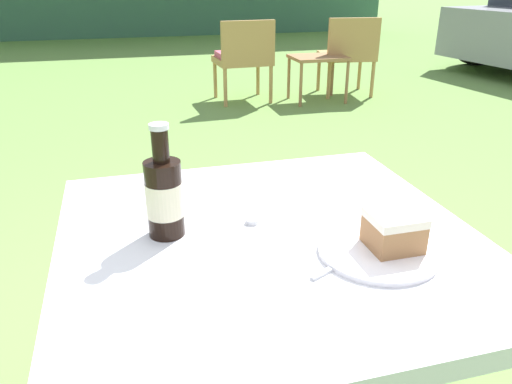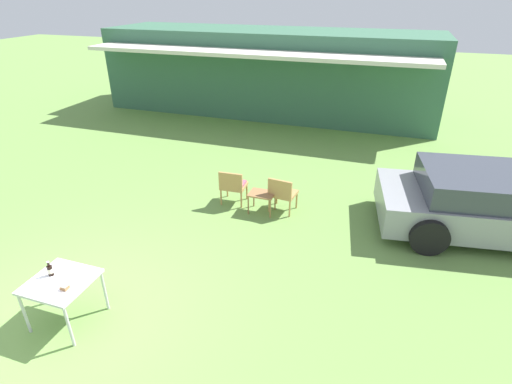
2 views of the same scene
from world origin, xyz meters
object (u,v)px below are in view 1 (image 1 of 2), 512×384
garden_side_table (318,62)px  cola_bottle_near (164,195)px  wicker_chair_cushioned (244,55)px  wicker_chair_plain (349,51)px  patio_table (269,265)px  cake_on_plate (386,240)px

garden_side_table → cola_bottle_near: bearing=-116.2°
wicker_chair_cushioned → cola_bottle_near: bearing=71.1°
wicker_chair_cushioned → wicker_chair_plain: 1.10m
wicker_chair_plain → garden_side_table: wicker_chair_plain is taller
wicker_chair_plain → patio_table: bearing=69.9°
wicker_chair_cushioned → garden_side_table: 0.73m
patio_table → cola_bottle_near: bearing=163.7°
cola_bottle_near → wicker_chair_cushioned: bearing=73.8°
garden_side_table → patio_table: bearing=-113.4°
wicker_chair_plain → cola_bottle_near: (-2.23, -3.89, 0.34)m
wicker_chair_cushioned → cake_on_plate: cake_on_plate is taller
cola_bottle_near → patio_table: bearing=-16.3°
patio_table → cola_bottle_near: size_ratio=3.61×
wicker_chair_plain → garden_side_table: bearing=28.0°
cake_on_plate → patio_table: bearing=146.8°
wicker_chair_cushioned → wicker_chair_plain: (1.10, -0.02, 0.00)m
wicker_chair_plain → cake_on_plate: 4.48m
wicker_chair_cushioned → garden_side_table: size_ratio=1.49×
wicker_chair_plain → patio_table: size_ratio=0.96×
wicker_chair_cushioned → cake_on_plate: bearing=76.9°
patio_table → garden_side_table: bearing=66.6°
wicker_chair_plain → cola_bottle_near: cola_bottle_near is taller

